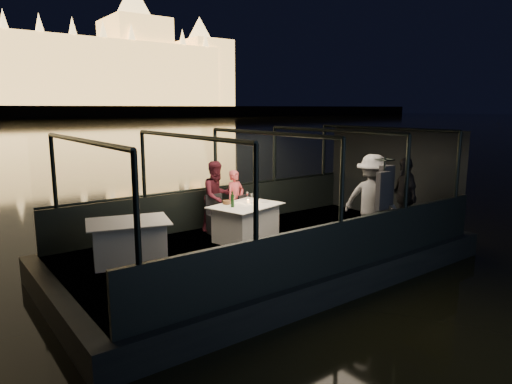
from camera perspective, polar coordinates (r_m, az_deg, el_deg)
boat_hull at (r=9.69m, az=1.44°, el=-9.39°), size 8.60×4.40×1.00m
boat_deck at (r=9.54m, az=1.45°, el=-6.68°), size 8.00×4.00×0.04m
gunwale_port at (r=11.01m, az=-5.00°, el=-1.86°), size 8.00×0.08×0.90m
gunwale_starboard at (r=8.00m, az=10.44°, el=-6.74°), size 8.00×0.08×0.90m
cabin_glass_port at (r=10.82m, az=-5.10°, el=4.10°), size 8.00×0.02×1.40m
cabin_glass_starboard at (r=7.74m, az=10.72°, el=1.42°), size 8.00×0.02×1.40m
cabin_roof_glass at (r=9.13m, az=1.52°, el=7.37°), size 8.00×4.00×0.02m
end_wall_fore at (r=7.52m, az=-23.22°, el=-3.01°), size 0.02×4.00×2.30m
end_wall_aft at (r=12.13m, az=16.49°, el=2.25°), size 0.02×4.00×2.30m
canopy_ribs at (r=9.26m, az=1.48°, el=0.25°), size 8.00×4.00×2.30m
dining_table_central at (r=9.77m, az=-1.27°, el=-3.81°), size 1.67×1.39×0.77m
dining_table_aft at (r=8.71m, az=-15.58°, el=-5.97°), size 1.69×1.41×0.77m
chair_port_left at (r=10.23m, az=-4.74°, el=-2.80°), size 0.43×0.43×0.87m
chair_port_right at (r=10.55m, az=-0.94°, el=-2.36°), size 0.42×0.42×0.80m
coat_stand at (r=9.13m, az=15.51°, el=-1.88°), size 0.53×0.42×1.88m
person_woman_coral at (r=10.68m, az=-2.60°, el=-0.57°), size 0.54×0.41×1.37m
person_man_maroon at (r=10.44m, az=-4.88°, el=-0.85°), size 0.80×0.63×1.62m
passenger_stripe at (r=9.69m, az=14.26°, el=-1.42°), size 0.99×1.35×1.87m
passenger_dark at (r=10.71m, az=18.05°, el=-0.50°), size 0.89×1.09×1.73m
wine_bottle at (r=9.45m, az=-2.96°, el=-1.01°), size 0.09×0.09×0.33m
bread_basket at (r=9.78m, az=-3.66°, el=-1.28°), size 0.19×0.19×0.07m
amber_candle at (r=9.90m, az=-0.98°, el=-1.11°), size 0.06×0.06×0.07m
plate_near at (r=10.02m, az=0.98°, el=-1.17°), size 0.32×0.32×0.02m
plate_far at (r=9.94m, az=-3.13°, el=-1.27°), size 0.27×0.27×0.02m
wine_glass_white at (r=9.60m, az=-2.83°, el=-1.16°), size 0.09×0.09×0.21m
wine_glass_red at (r=10.14m, az=-1.09°, el=-0.53°), size 0.08×0.08×0.19m
wine_glass_empty at (r=9.83m, az=-0.52°, el=-0.87°), size 0.08×0.08×0.21m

